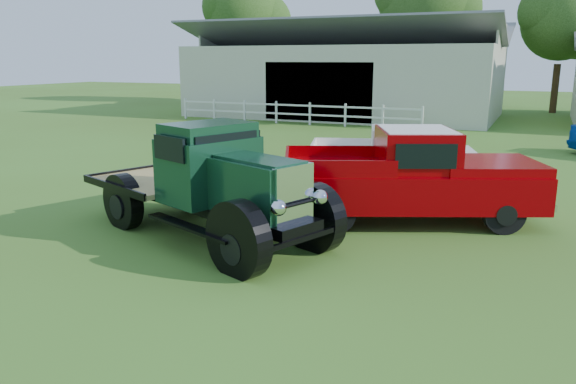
% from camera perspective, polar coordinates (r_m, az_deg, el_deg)
% --- Properties ---
extents(ground, '(120.00, 120.00, 0.00)m').
position_cam_1_polar(ground, '(9.87, -3.96, -7.31)').
color(ground, '#425E1C').
extents(shed_left, '(18.80, 10.20, 5.60)m').
position_cam_1_polar(shed_left, '(35.98, 5.96, 12.24)').
color(shed_left, '#A7A991').
rests_on(shed_left, ground).
extents(fence_rail, '(14.20, 0.16, 1.20)m').
position_cam_1_polar(fence_rail, '(30.87, 0.50, 8.04)').
color(fence_rail, white).
rests_on(fence_rail, ground).
extents(tree_a, '(6.30, 6.30, 10.50)m').
position_cam_1_polar(tree_a, '(46.86, -4.44, 15.52)').
color(tree_a, '#1A3A0C').
rests_on(tree_a, ground).
extents(tree_b, '(6.90, 6.90, 11.50)m').
position_cam_1_polar(tree_b, '(43.01, 13.54, 16.07)').
color(tree_b, '#1A3A0C').
rests_on(tree_b, ground).
extents(tree_c, '(5.40, 5.40, 9.00)m').
position_cam_1_polar(tree_c, '(41.13, 25.90, 13.52)').
color(tree_c, '#1A3A0C').
rests_on(tree_c, ground).
extents(vintage_flatbed, '(6.21, 4.20, 2.29)m').
position_cam_1_polar(vintage_flatbed, '(11.19, -8.28, 1.18)').
color(vintage_flatbed, '#123824').
rests_on(vintage_flatbed, ground).
extents(red_pickup, '(6.04, 4.24, 2.06)m').
position_cam_1_polar(red_pickup, '(12.42, 12.25, 1.68)').
color(red_pickup, '#900005').
rests_on(red_pickup, ground).
extents(white_pickup, '(4.82, 2.99, 1.66)m').
position_cam_1_polar(white_pickup, '(15.53, 10.40, 3.33)').
color(white_pickup, silver).
rests_on(white_pickup, ground).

